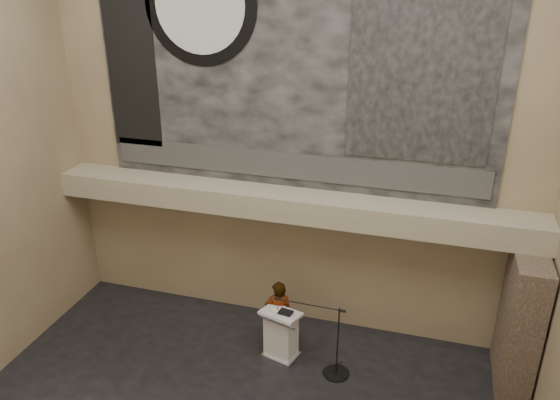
% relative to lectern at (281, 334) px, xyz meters
% --- Properties ---
extents(wall_back, '(10.00, 0.02, 8.50)m').
position_rel_lectern_xyz_m(wall_back, '(-0.22, 1.48, 3.70)').
color(wall_back, '#7E6950').
rests_on(wall_back, floor).
extents(soffit, '(10.00, 0.80, 0.50)m').
position_rel_lectern_xyz_m(soffit, '(-0.22, 1.08, 2.40)').
color(soffit, gray).
rests_on(soffit, wall_back).
extents(sprinkler_left, '(0.04, 0.04, 0.06)m').
position_rel_lectern_xyz_m(sprinkler_left, '(-1.82, 1.03, 2.12)').
color(sprinkler_left, '#B2893D').
rests_on(sprinkler_left, soffit).
extents(sprinkler_right, '(0.04, 0.04, 0.06)m').
position_rel_lectern_xyz_m(sprinkler_right, '(1.68, 1.03, 2.12)').
color(sprinkler_right, '#B2893D').
rests_on(sprinkler_right, soffit).
extents(banner, '(8.00, 0.05, 5.00)m').
position_rel_lectern_xyz_m(banner, '(-0.22, 1.45, 5.15)').
color(banner, black).
rests_on(banner, wall_back).
extents(banner_text_strip, '(7.76, 0.02, 0.55)m').
position_rel_lectern_xyz_m(banner_text_strip, '(-0.22, 1.41, 3.10)').
color(banner_text_strip, '#303030').
rests_on(banner_text_strip, banner).
extents(banner_clock_rim, '(2.30, 0.02, 2.30)m').
position_rel_lectern_xyz_m(banner_clock_rim, '(-2.02, 1.41, 6.15)').
color(banner_clock_rim, black).
rests_on(banner_clock_rim, banner).
extents(banner_clock_face, '(1.84, 0.02, 1.84)m').
position_rel_lectern_xyz_m(banner_clock_face, '(-2.02, 1.39, 6.15)').
color(banner_clock_face, silver).
rests_on(banner_clock_face, banner).
extents(banner_building_print, '(2.60, 0.02, 3.60)m').
position_rel_lectern_xyz_m(banner_building_print, '(2.18, 1.41, 5.25)').
color(banner_building_print, black).
rests_on(banner_building_print, banner).
extents(banner_brick_print, '(1.10, 0.02, 3.20)m').
position_rel_lectern_xyz_m(banner_brick_print, '(-3.62, 1.41, 4.85)').
color(banner_brick_print, black).
rests_on(banner_brick_print, banner).
extents(stone_pier, '(0.60, 1.40, 2.70)m').
position_rel_lectern_xyz_m(stone_pier, '(4.43, 0.63, 0.80)').
color(stone_pier, '#403227').
rests_on(stone_pier, floor).
extents(lectern, '(0.87, 0.72, 1.14)m').
position_rel_lectern_xyz_m(lectern, '(0.00, 0.00, 0.00)').
color(lectern, silver).
rests_on(lectern, floor).
extents(binder, '(0.30, 0.26, 0.04)m').
position_rel_lectern_xyz_m(binder, '(0.10, -0.02, 0.56)').
color(binder, black).
rests_on(binder, lectern).
extents(papers, '(0.21, 0.28, 0.00)m').
position_rel_lectern_xyz_m(papers, '(-0.13, -0.07, 0.55)').
color(papers, white).
rests_on(papers, lectern).
extents(speaker_person, '(0.65, 0.52, 1.57)m').
position_rel_lectern_xyz_m(speaker_person, '(-0.14, 0.31, 0.23)').
color(speaker_person, silver).
rests_on(speaker_person, floor).
extents(mic_stand, '(1.54, 0.52, 1.54)m').
position_rel_lectern_xyz_m(mic_stand, '(1.14, -0.18, -0.31)').
color(mic_stand, black).
rests_on(mic_stand, floor).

